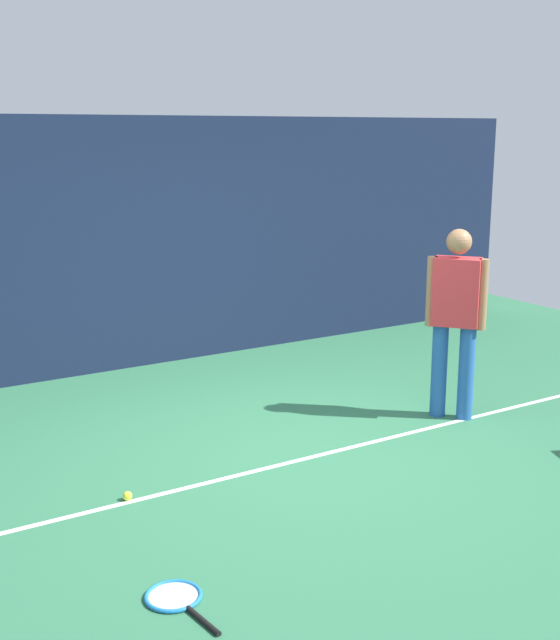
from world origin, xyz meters
The scene contains 6 objects.
ground_plane centered at (0.00, 0.00, 0.00)m, with size 12.00×12.00×0.00m, color #2D6B47.
back_fence centered at (0.00, 3.00, 1.34)m, with size 10.00×0.10×2.68m, color #141E38.
court_line centered at (0.00, -0.16, 0.00)m, with size 9.00×0.05×0.00m, color white.
tennis_player centered at (1.54, -0.03, 0.97)m, with size 0.42×0.45×1.70m.
tennis_racket centered at (-1.80, -1.44, 0.01)m, with size 0.36×0.63×0.03m.
tennis_ball_near_player centered at (-1.57, -0.12, 0.03)m, with size 0.07×0.07×0.07m, color #CCE033.
Camera 1 is at (-3.42, -5.17, 2.53)m, focal length 45.76 mm.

